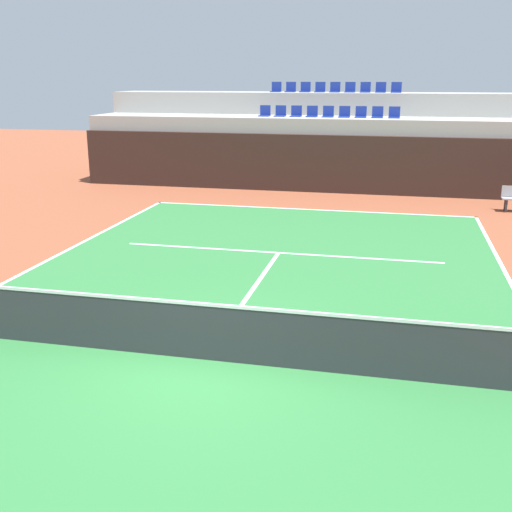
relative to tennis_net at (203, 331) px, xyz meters
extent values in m
plane|color=brown|center=(0.00, 0.00, -0.51)|extent=(80.00, 80.00, 0.00)
cube|color=#2D7238|center=(0.00, 0.00, -0.50)|extent=(11.00, 24.00, 0.01)
cube|color=white|center=(0.00, 11.95, -0.50)|extent=(11.00, 0.10, 0.00)
cube|color=white|center=(0.00, 6.40, -0.50)|extent=(8.26, 0.10, 0.00)
cube|color=white|center=(0.00, 3.20, -0.50)|extent=(0.10, 6.40, 0.00)
cube|color=black|center=(0.00, 15.43, 0.60)|extent=(19.79, 0.30, 2.23)
cube|color=#9E9E99|center=(0.00, 16.78, 0.90)|extent=(19.79, 2.40, 2.82)
cube|color=#9E9E99|center=(0.00, 19.18, 1.36)|extent=(19.79, 2.40, 3.73)
cube|color=navy|center=(-2.62, 16.78, 2.33)|extent=(0.44, 0.44, 0.04)
cube|color=navy|center=(-2.62, 16.98, 2.55)|extent=(0.44, 0.04, 0.40)
cube|color=navy|center=(-1.96, 16.78, 2.33)|extent=(0.44, 0.44, 0.04)
cube|color=navy|center=(-1.96, 16.98, 2.55)|extent=(0.44, 0.04, 0.40)
cube|color=navy|center=(-1.31, 16.78, 2.33)|extent=(0.44, 0.44, 0.04)
cube|color=navy|center=(-1.31, 16.98, 2.55)|extent=(0.44, 0.04, 0.40)
cube|color=navy|center=(-0.65, 16.78, 2.33)|extent=(0.44, 0.44, 0.04)
cube|color=navy|center=(-0.65, 16.98, 2.55)|extent=(0.44, 0.04, 0.40)
cube|color=navy|center=(0.00, 16.78, 2.33)|extent=(0.44, 0.44, 0.04)
cube|color=navy|center=(0.00, 16.98, 2.55)|extent=(0.44, 0.04, 0.40)
cube|color=navy|center=(0.65, 16.78, 2.33)|extent=(0.44, 0.44, 0.04)
cube|color=navy|center=(0.65, 16.98, 2.55)|extent=(0.44, 0.04, 0.40)
cube|color=navy|center=(1.31, 16.78, 2.33)|extent=(0.44, 0.44, 0.04)
cube|color=navy|center=(1.31, 16.98, 2.55)|extent=(0.44, 0.04, 0.40)
cube|color=navy|center=(1.96, 16.78, 2.33)|extent=(0.44, 0.44, 0.04)
cube|color=navy|center=(1.96, 16.98, 2.55)|extent=(0.44, 0.04, 0.40)
cube|color=navy|center=(2.62, 16.78, 2.33)|extent=(0.44, 0.44, 0.04)
cube|color=navy|center=(2.62, 16.98, 2.55)|extent=(0.44, 0.04, 0.40)
cube|color=navy|center=(-2.62, 19.18, 3.24)|extent=(0.44, 0.44, 0.04)
cube|color=navy|center=(-2.62, 19.38, 3.46)|extent=(0.44, 0.04, 0.40)
cube|color=navy|center=(-1.96, 19.18, 3.24)|extent=(0.44, 0.44, 0.04)
cube|color=navy|center=(-1.96, 19.38, 3.46)|extent=(0.44, 0.04, 0.40)
cube|color=navy|center=(-1.31, 19.18, 3.24)|extent=(0.44, 0.44, 0.04)
cube|color=navy|center=(-1.31, 19.38, 3.46)|extent=(0.44, 0.04, 0.40)
cube|color=navy|center=(-0.65, 19.18, 3.24)|extent=(0.44, 0.44, 0.04)
cube|color=navy|center=(-0.65, 19.38, 3.46)|extent=(0.44, 0.04, 0.40)
cube|color=navy|center=(0.00, 19.18, 3.24)|extent=(0.44, 0.44, 0.04)
cube|color=navy|center=(0.00, 19.38, 3.46)|extent=(0.44, 0.04, 0.40)
cube|color=navy|center=(0.65, 19.18, 3.24)|extent=(0.44, 0.44, 0.04)
cube|color=navy|center=(0.65, 19.38, 3.46)|extent=(0.44, 0.04, 0.40)
cube|color=navy|center=(1.31, 19.18, 3.24)|extent=(0.44, 0.44, 0.04)
cube|color=navy|center=(1.31, 19.38, 3.46)|extent=(0.44, 0.04, 0.40)
cube|color=navy|center=(1.96, 19.18, 3.24)|extent=(0.44, 0.44, 0.04)
cube|color=navy|center=(1.96, 19.38, 3.46)|extent=(0.44, 0.04, 0.40)
cube|color=navy|center=(2.62, 19.18, 3.24)|extent=(0.44, 0.44, 0.04)
cube|color=navy|center=(2.62, 19.38, 3.46)|extent=(0.44, 0.04, 0.40)
cube|color=#333338|center=(0.00, 0.00, -0.04)|extent=(10.90, 0.02, 0.92)
cube|color=white|center=(0.00, 0.00, 0.45)|extent=(10.90, 0.04, 0.05)
cube|color=#2D2D33|center=(6.51, 13.02, -0.30)|extent=(0.06, 0.06, 0.42)
cube|color=#2D2D33|center=(6.51, 13.30, -0.30)|extent=(0.06, 0.06, 0.42)
camera|label=1|loc=(2.84, -8.62, 3.86)|focal=43.23mm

